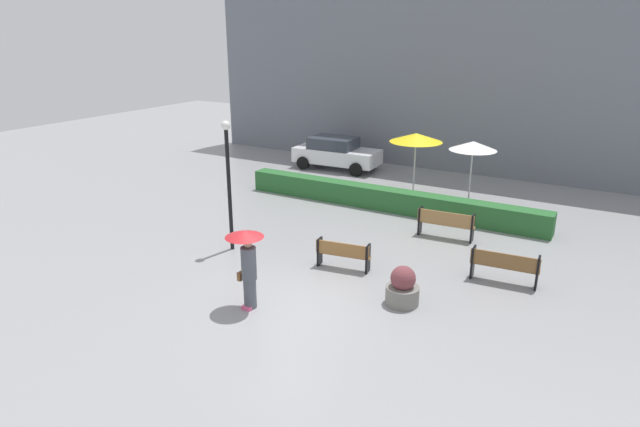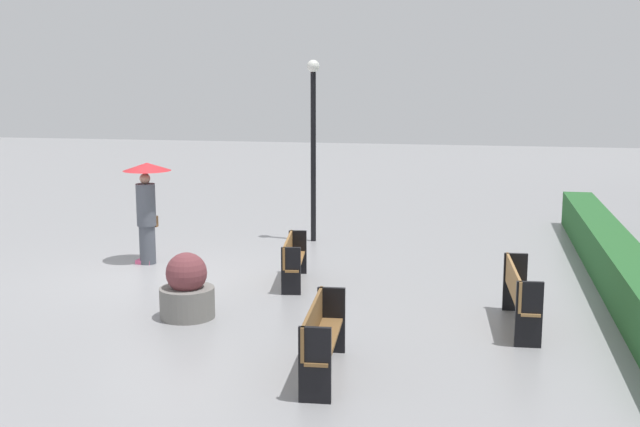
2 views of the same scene
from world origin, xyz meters
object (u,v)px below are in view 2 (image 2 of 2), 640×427
lamp_post (313,132)px  bench_far_right (321,334)px  bench_back_row (519,291)px  pedestrian_with_umbrella (147,199)px  planter_pot (187,290)px  bench_mid_center (293,257)px

lamp_post → bench_far_right: bearing=12.6°
bench_back_row → lamp_post: lamp_post is taller
pedestrian_with_umbrella → lamp_post: lamp_post is taller
bench_far_right → bench_back_row: 3.52m
planter_pot → bench_mid_center: bearing=153.8°
bench_far_right → bench_back_row: (-2.47, 2.51, 0.02)m
bench_mid_center → bench_far_right: size_ratio=0.88×
bench_back_row → planter_pot: bearing=-84.1°
pedestrian_with_umbrella → planter_pot: (3.28, 2.08, -0.86)m
bench_far_right → pedestrian_with_umbrella: pedestrian_with_umbrella is taller
bench_far_right → lamp_post: 8.44m
bench_back_row → lamp_post: bearing=-142.2°
bench_mid_center → planter_pot: size_ratio=1.58×
bench_back_row → pedestrian_with_umbrella: size_ratio=0.93×
bench_back_row → pedestrian_with_umbrella: 7.67m
bench_back_row → pedestrian_with_umbrella: pedestrian_with_umbrella is taller
planter_pot → bench_back_row: bearing=95.9°
bench_back_row → pedestrian_with_umbrella: bearing=-111.2°
bench_far_right → pedestrian_with_umbrella: 7.00m
pedestrian_with_umbrella → bench_far_right: bearing=41.3°
bench_far_right → planter_pot: 3.19m
planter_pot → pedestrian_with_umbrella: bearing=-147.6°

